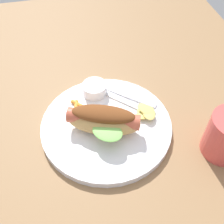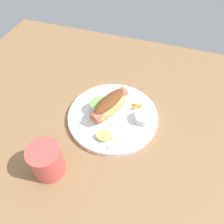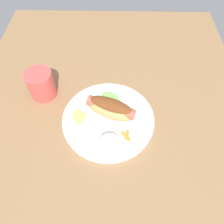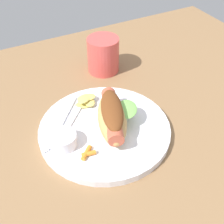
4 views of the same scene
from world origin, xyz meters
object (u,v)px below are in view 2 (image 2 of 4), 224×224
object	(u,v)px
sauce_ramekin	(144,118)
knife	(124,132)
plate	(114,116)
drinking_cup	(47,161)
hot_dog	(109,105)
chips_pile	(104,136)
carrot_garnish	(137,106)
fork	(132,135)

from	to	relation	value
sauce_ramekin	knife	size ratio (longest dim) A/B	0.37
plate	drinking_cup	world-z (taller)	drinking_cup
sauce_ramekin	hot_dog	bearing A→B (deg)	179.89
hot_dog	chips_pile	xyz separation A→B (cm)	(1.75, -9.47, -2.22)
knife	carrot_garnish	distance (cm)	10.63
plate	chips_pile	world-z (taller)	chips_pile
sauce_ramekin	chips_pile	size ratio (longest dim) A/B	0.97
carrot_garnish	hot_dog	bearing A→B (deg)	-149.35
plate	carrot_garnish	bearing A→B (deg)	41.75
fork	chips_pile	size ratio (longest dim) A/B	2.39
fork	knife	world-z (taller)	same
fork	knife	distance (cm)	2.20
fork	drinking_cup	bearing A→B (deg)	172.63
chips_pile	plate	bearing A→B (deg)	89.60
plate	carrot_garnish	size ratio (longest dim) A/B	8.52
sauce_ramekin	fork	xyz separation A→B (cm)	(-1.97, -6.28, -1.15)
knife	carrot_garnish	xyz separation A→B (cm)	(1.00, 10.58, 0.27)
hot_dog	knife	bearing A→B (deg)	-111.77
fork	chips_pile	xyz separation A→B (cm)	(-7.03, -3.17, 0.75)
carrot_garnish	sauce_ramekin	bearing A→B (deg)	-55.11
chips_pile	drinking_cup	xyz separation A→B (cm)	(-10.55, -12.68, 2.09)
sauce_ramekin	knife	bearing A→B (deg)	-124.39
fork	drinking_cup	xyz separation A→B (cm)	(-17.58, -15.84, 2.84)
plate	hot_dog	world-z (taller)	hot_dog
hot_dog	drinking_cup	distance (cm)	23.83
fork	carrot_garnish	distance (cm)	10.86
sauce_ramekin	carrot_garnish	world-z (taller)	sauce_ramekin
hot_dog	fork	distance (cm)	11.20
sauce_ramekin	knife	world-z (taller)	sauce_ramekin
hot_dog	knife	world-z (taller)	hot_dog
knife	carrot_garnish	world-z (taller)	carrot_garnish
chips_pile	carrot_garnish	world-z (taller)	chips_pile
plate	chips_pile	distance (cm)	8.97
carrot_garnish	drinking_cup	xyz separation A→B (cm)	(-16.39, -26.64, 2.59)
chips_pile	drinking_cup	distance (cm)	16.63
sauce_ramekin	carrot_garnish	size ratio (longest dim) A/B	1.70
hot_dog	sauce_ramekin	distance (cm)	10.89
chips_pile	fork	bearing A→B (deg)	24.25
hot_dog	drinking_cup	bearing A→B (deg)	179.28
chips_pile	sauce_ramekin	bearing A→B (deg)	46.41
fork	knife	size ratio (longest dim) A/B	0.90
knife	fork	bearing A→B (deg)	-51.26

